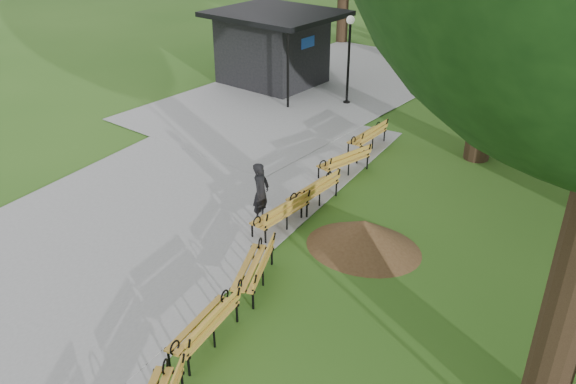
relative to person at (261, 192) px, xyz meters
The scene contains 12 objects.
ground 3.60m from the person, 71.98° to the right, with size 100.00×100.00×0.00m, color #2C5819.
path 3.04m from the person, behind, with size 12.00×38.00×0.06m, color gray.
person is the anchor object (origin of this frame).
kiosk 12.13m from the person, 118.49° to the left, with size 5.08×4.41×3.18m, color black, non-canonical shape.
lamp_post 9.90m from the person, 100.20° to the left, with size 0.32×0.32×3.48m.
dirt_mound 2.90m from the person, ahead, with size 2.38×2.38×0.77m, color #47301C.
bench_2 4.80m from the person, 72.31° to the right, with size 1.90×0.64×0.88m, color gold, non-canonical shape.
bench_3 2.84m from the person, 62.86° to the right, with size 1.90×0.64×0.88m, color gold, non-canonical shape.
bench_4 0.75m from the person, 11.20° to the right, with size 1.90×0.64×0.88m, color gold, non-canonical shape.
bench_5 1.65m from the person, 59.33° to the left, with size 1.90×0.64×0.88m, color gold, non-canonical shape.
bench_6 3.66m from the person, 77.67° to the left, with size 1.90×0.64×0.88m, color gold, non-canonical shape.
bench_7 5.80m from the person, 83.37° to the left, with size 1.90×0.64×0.88m, color gold, non-canonical shape.
Camera 1 is at (5.86, -7.98, 7.80)m, focal length 36.34 mm.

